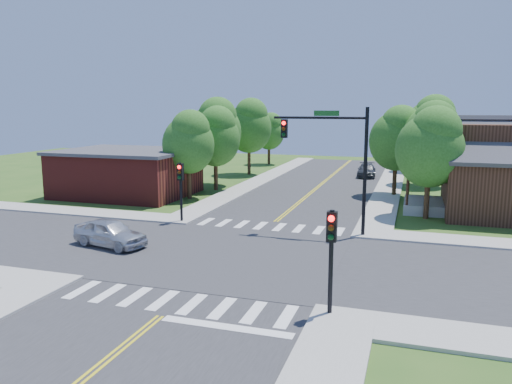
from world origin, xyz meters
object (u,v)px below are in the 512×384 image
(signal_pole_se, at_px, (331,243))
(signal_pole_nw, at_px, (181,181))
(signal_mast_ne, at_px, (335,150))
(car_silver, at_px, (110,233))
(car_dgrey, at_px, (367,171))

(signal_pole_se, height_order, signal_pole_nw, same)
(signal_mast_ne, distance_m, car_silver, 12.91)
(signal_pole_se, xyz_separation_m, car_dgrey, (-2.10, 35.39, -2.02))
(signal_pole_se, distance_m, signal_pole_nw, 15.84)
(signal_mast_ne, relative_size, signal_pole_nw, 1.89)
(signal_pole_nw, relative_size, car_dgrey, 0.83)
(signal_mast_ne, relative_size, car_dgrey, 1.58)
(signal_pole_se, relative_size, car_dgrey, 0.83)
(signal_pole_nw, bearing_deg, car_dgrey, 69.38)
(signal_pole_nw, relative_size, car_silver, 0.85)
(signal_pole_se, bearing_deg, signal_pole_nw, 135.00)
(signal_mast_ne, distance_m, signal_pole_nw, 9.76)
(signal_pole_nw, height_order, car_silver, signal_pole_nw)
(signal_mast_ne, xyz_separation_m, car_dgrey, (-0.41, 24.18, -4.21))
(signal_pole_nw, distance_m, car_silver, 6.42)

